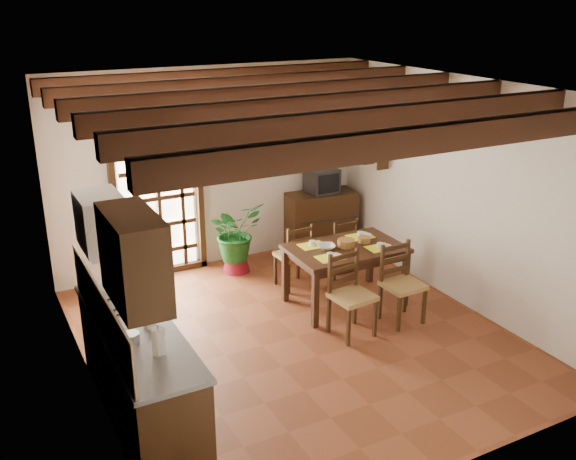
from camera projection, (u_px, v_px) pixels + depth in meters
ground_plane at (297, 336)px, 7.32m from camera, size 5.00×5.00×0.00m
room_shell at (297, 183)px, 6.70m from camera, size 4.52×5.02×2.81m
ceiling_beams at (298, 99)px, 6.39m from camera, size 4.50×4.34×0.20m
french_door at (158, 193)px, 8.60m from camera, size 1.26×0.11×2.32m
kitchen_counter at (139, 370)px, 5.80m from camera, size 0.64×2.25×1.38m
upper_cabinet at (134, 259)px, 4.70m from camera, size 0.35×0.80×0.70m
range_hood at (101, 223)px, 5.78m from camera, size 0.38×0.60×0.54m
counter_items at (132, 318)px, 5.71m from camera, size 0.50×1.43×0.25m
dining_table at (346, 254)px, 7.91m from camera, size 1.42×0.93×0.76m
chair_near_left at (351, 310)px, 7.28m from camera, size 0.48×0.47×0.97m
chair_near_right at (401, 298)px, 7.58m from camera, size 0.45×0.43×0.95m
chair_far_left at (294, 267)px, 8.49m from camera, size 0.44×0.42×0.90m
chair_far_right at (339, 258)px, 8.79m from camera, size 0.40×0.38×0.86m
table_setting at (346, 244)px, 7.86m from camera, size 1.02×0.68×0.09m
table_bowl at (326, 247)px, 7.80m from camera, size 0.27×0.27×0.05m
sideboard at (321, 221)px, 9.73m from camera, size 1.09×0.58×0.89m
crt_tv at (322, 181)px, 9.51m from camera, size 0.43×0.40×0.37m
fuse_box at (306, 134)px, 9.43m from camera, size 0.25×0.03×0.32m
plant_pot at (236, 264)px, 9.02m from camera, size 0.38×0.38×0.23m
potted_plant at (235, 233)px, 8.86m from camera, size 2.31×2.13×2.14m
wall_shelf at (376, 157)px, 9.07m from camera, size 0.20×0.42×0.20m
shelf_vase at (376, 147)px, 9.02m from camera, size 0.15×0.15×0.15m
shelf_flowers at (377, 133)px, 8.95m from camera, size 0.14×0.14×0.36m
framed_picture at (383, 119)px, 8.92m from camera, size 0.03×0.32×0.32m
pendant_lamp at (345, 139)px, 7.50m from camera, size 0.36×0.36×0.84m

